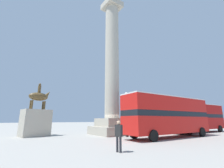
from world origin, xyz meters
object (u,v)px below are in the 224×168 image
at_px(bus_a, 169,115).
at_px(monument_column, 112,74).
at_px(equestrian_statue, 36,119).
at_px(pedestrian_near_lamp, 119,134).
at_px(bus_b, 196,116).
at_px(street_lamp, 127,113).

bearing_deg(bus_a, monument_column, 119.55).
distance_m(monument_column, bus_a, 9.20).
height_order(monument_column, bus_a, monument_column).
distance_m(monument_column, equestrian_statue, 11.17).
height_order(equestrian_statue, pedestrian_near_lamp, equestrian_statue).
distance_m(bus_b, pedestrian_near_lamp, 18.79).
xyz_separation_m(monument_column, bus_b, (12.27, -4.90, -5.84)).
xyz_separation_m(bus_a, street_lamp, (-3.32, 3.22, 0.20)).
bearing_deg(pedestrian_near_lamp, equestrian_statue, -177.35).
bearing_deg(equestrian_statue, pedestrian_near_lamp, -88.64).
bearing_deg(bus_a, equestrian_statue, 143.53).
height_order(monument_column, equestrian_statue, monument_column).
bearing_deg(monument_column, equestrian_statue, 158.44).
distance_m(bus_b, street_lamp, 12.57).
xyz_separation_m(bus_a, pedestrian_near_lamp, (-9.13, -2.73, -1.37)).
bearing_deg(bus_a, bus_b, 12.82).
bearing_deg(bus_b, pedestrian_near_lamp, -162.42).
xyz_separation_m(bus_b, street_lamp, (-12.45, 1.71, 0.25)).
bearing_deg(bus_b, bus_a, -166.08).
bearing_deg(street_lamp, equestrian_statue, 141.95).
height_order(equestrian_statue, street_lamp, equestrian_statue).
bearing_deg(street_lamp, pedestrian_near_lamp, -134.31).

